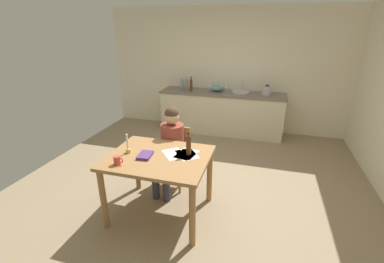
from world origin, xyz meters
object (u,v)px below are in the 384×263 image
(chair_at_table, at_px, (175,154))
(bottle_oil, at_px, (182,84))
(candlestick, at_px, (128,148))
(mixing_bowl, at_px, (217,88))
(stovetop_kettle, at_px, (267,90))
(wine_glass_back_left, at_px, (216,85))
(bottle_wine_red, at_px, (191,85))
(wine_glass_by_kettle, at_px, (222,86))
(coffee_mug, at_px, (117,160))
(wine_bottle_on_table, at_px, (189,145))
(sink_unit, at_px, (241,92))
(dining_table, at_px, (159,165))
(wine_glass_near_sink, at_px, (226,86))
(book_magazine, at_px, (145,155))
(wine_glass_back_right, at_px, (210,85))
(person_seated, at_px, (170,145))
(bottle_vinegar, at_px, (186,85))

(chair_at_table, bearing_deg, bottle_oil, 105.47)
(candlestick, distance_m, mixing_bowl, 3.06)
(candlestick, height_order, stovetop_kettle, stovetop_kettle)
(chair_at_table, bearing_deg, wine_glass_back_left, 87.48)
(stovetop_kettle, bearing_deg, bottle_oil, 178.84)
(bottle_wine_red, bearing_deg, wine_glass_by_kettle, 21.42)
(coffee_mug, bearing_deg, bottle_wine_red, 91.51)
(wine_bottle_on_table, relative_size, sink_unit, 0.80)
(bottle_oil, height_order, wine_glass_by_kettle, bottle_oil)
(dining_table, relative_size, wine_glass_near_sink, 7.55)
(dining_table, distance_m, stovetop_kettle, 3.15)
(stovetop_kettle, height_order, wine_glass_by_kettle, stovetop_kettle)
(book_magazine, distance_m, wine_glass_back_right, 3.13)
(coffee_mug, bearing_deg, bottle_oil, 95.72)
(chair_at_table, height_order, sink_unit, sink_unit)
(chair_at_table, xyz_separation_m, stovetop_kettle, (1.18, 2.21, 0.52))
(wine_bottle_on_table, distance_m, bottle_oil, 2.99)
(wine_glass_by_kettle, bearing_deg, dining_table, -93.39)
(bottle_oil, distance_m, stovetop_kettle, 1.81)
(bottle_oil, distance_m, mixing_bowl, 0.78)
(stovetop_kettle, bearing_deg, chair_at_table, -118.13)
(wine_glass_near_sink, xyz_separation_m, wine_glass_by_kettle, (-0.09, 0.00, 0.00))
(wine_glass_by_kettle, bearing_deg, bottle_wine_red, -158.58)
(dining_table, bearing_deg, person_seated, 96.95)
(bottle_oil, distance_m, bottle_wine_red, 0.28)
(person_seated, bearing_deg, stovetop_kettle, 63.12)
(wine_bottle_on_table, distance_m, sink_unit, 2.80)
(wine_glass_back_right, bearing_deg, coffee_mug, -94.65)
(sink_unit, distance_m, mixing_bowl, 0.52)
(dining_table, xyz_separation_m, chair_at_table, (-0.06, 0.71, -0.20))
(coffee_mug, relative_size, bottle_oil, 0.45)
(person_seated, relative_size, bottle_vinegar, 4.53)
(wine_glass_by_kettle, relative_size, wine_glass_back_right, 1.00)
(candlestick, height_order, bottle_oil, bottle_oil)
(person_seated, height_order, wine_bottle_on_table, person_seated)
(chair_at_table, relative_size, person_seated, 0.72)
(wine_glass_near_sink, bearing_deg, bottle_oil, -173.22)
(wine_glass_back_right, bearing_deg, wine_glass_by_kettle, 0.00)
(candlestick, height_order, wine_glass_near_sink, wine_glass_near_sink)
(candlestick, relative_size, wine_glass_near_sink, 1.55)
(bottle_oil, bearing_deg, wine_glass_by_kettle, 7.52)
(bottle_vinegar, xyz_separation_m, wine_glass_by_kettle, (0.75, 0.12, -0.00))
(person_seated, height_order, wine_glass_back_left, person_seated)
(mixing_bowl, relative_size, wine_glass_by_kettle, 1.76)
(candlestick, relative_size, book_magazine, 1.13)
(candlestick, bearing_deg, chair_at_table, 66.20)
(bottle_oil, relative_size, wine_glass_back_right, 1.63)
(dining_table, xyz_separation_m, mixing_bowl, (0.10, 3.00, 0.29))
(mixing_bowl, bearing_deg, stovetop_kettle, -4.16)
(bottle_oil, xyz_separation_m, wine_glass_near_sink, (0.95, 0.11, 0.00))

